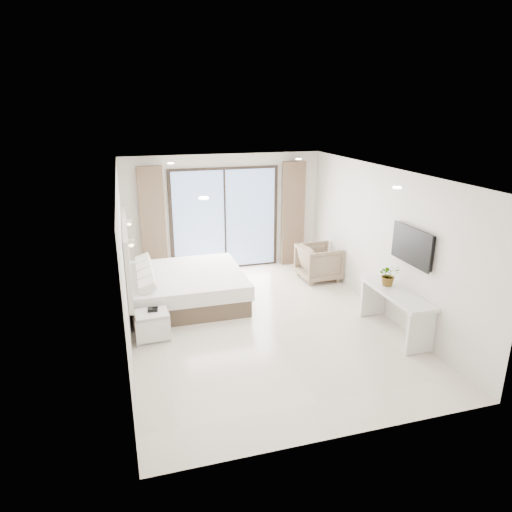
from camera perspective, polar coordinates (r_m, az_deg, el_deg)
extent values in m
plane|color=beige|center=(8.29, 0.90, -8.38)|extent=(6.20, 6.20, 0.00)
cube|color=silver|center=(10.68, -3.97, 5.40)|extent=(4.60, 0.02, 2.70)
cube|color=silver|center=(5.12, 11.35, -9.62)|extent=(4.60, 0.02, 2.70)
cube|color=silver|center=(7.46, -16.18, -0.97)|extent=(0.02, 6.20, 2.70)
cube|color=silver|center=(8.71, 15.57, 1.81)|extent=(0.02, 6.20, 2.70)
cube|color=white|center=(7.48, 1.00, 10.45)|extent=(4.60, 6.20, 0.02)
cube|color=beige|center=(8.76, -15.86, 0.51)|extent=(0.08, 3.00, 1.20)
cube|color=black|center=(7.85, 19.03, 1.23)|extent=(0.06, 1.00, 0.58)
cube|color=black|center=(7.83, 18.79, 1.21)|extent=(0.02, 1.04, 0.62)
cube|color=black|center=(10.68, -3.92, 4.58)|extent=(2.56, 0.04, 2.42)
cube|color=#8AA7DD|center=(10.66, -3.89, 4.54)|extent=(2.40, 0.01, 2.30)
cube|color=brown|center=(10.35, -12.77, 4.01)|extent=(0.55, 0.14, 2.50)
cube|color=brown|center=(11.03, 4.63, 5.26)|extent=(0.55, 0.14, 2.50)
cylinder|color=white|center=(5.45, -6.55, 7.21)|extent=(0.12, 0.12, 0.02)
cylinder|color=white|center=(6.41, 17.22, 8.16)|extent=(0.12, 0.12, 0.02)
cylinder|color=white|center=(8.98, -10.61, 11.32)|extent=(0.12, 0.12, 0.02)
cylinder|color=white|center=(9.60, 5.34, 11.97)|extent=(0.12, 0.12, 0.02)
cube|color=brown|center=(9.15, -8.66, -4.76)|extent=(2.12, 2.02, 0.34)
cube|color=white|center=(9.04, -8.75, -2.97)|extent=(2.21, 2.10, 0.28)
cube|color=silver|center=(8.27, -13.42, -3.77)|extent=(0.28, 0.42, 0.14)
cube|color=silver|center=(8.69, -13.60, -2.68)|extent=(0.28, 0.42, 0.14)
cube|color=silver|center=(9.13, -13.76, -1.68)|extent=(0.28, 0.42, 0.14)
cube|color=silver|center=(9.56, -13.91, -0.78)|extent=(0.28, 0.42, 0.14)
cube|color=silver|center=(7.74, -12.92, -7.05)|extent=(0.56, 0.47, 0.05)
cube|color=silver|center=(7.94, -12.69, -9.91)|extent=(0.56, 0.47, 0.05)
cube|color=silver|center=(7.67, -12.70, -9.16)|extent=(0.54, 0.08, 0.44)
cube|color=silver|center=(8.02, -12.90, -7.92)|extent=(0.54, 0.08, 0.44)
cube|color=black|center=(7.77, -12.79, -6.53)|extent=(0.17, 0.14, 0.05)
cube|color=silver|center=(8.00, 17.20, -4.44)|extent=(0.50, 1.60, 0.06)
cube|color=silver|center=(7.63, 19.87, -9.06)|extent=(0.48, 0.06, 0.71)
cube|color=silver|center=(8.71, 14.41, -5.07)|extent=(0.48, 0.06, 0.71)
imported|color=#33662D|center=(8.16, 16.25, -2.56)|extent=(0.43, 0.46, 0.30)
imported|color=#91815F|center=(10.27, 7.90, -0.58)|extent=(0.82, 0.87, 0.86)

